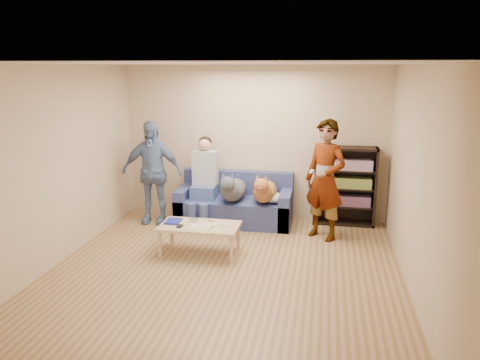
% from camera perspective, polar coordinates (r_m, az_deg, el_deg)
% --- Properties ---
extents(ground, '(5.00, 5.00, 0.00)m').
position_cam_1_polar(ground, '(6.04, -2.12, -11.47)').
color(ground, olive).
rests_on(ground, ground).
extents(ceiling, '(5.00, 5.00, 0.00)m').
position_cam_1_polar(ceiling, '(5.47, -2.37, 14.01)').
color(ceiling, white).
rests_on(ceiling, ground).
extents(wall_back, '(4.50, 0.00, 4.50)m').
position_cam_1_polar(wall_back, '(8.03, 1.70, 4.58)').
color(wall_back, tan).
rests_on(wall_back, ground).
extents(wall_front, '(4.50, 0.00, 4.50)m').
position_cam_1_polar(wall_front, '(3.33, -11.84, -8.95)').
color(wall_front, tan).
rests_on(wall_front, ground).
extents(wall_left, '(0.00, 5.00, 5.00)m').
position_cam_1_polar(wall_left, '(6.49, -22.02, 1.40)').
color(wall_left, tan).
rests_on(wall_left, ground).
extents(wall_right, '(0.00, 5.00, 5.00)m').
position_cam_1_polar(wall_right, '(5.58, 20.93, -0.36)').
color(wall_right, tan).
rests_on(wall_right, ground).
extents(blanket, '(0.43, 0.36, 0.15)m').
position_cam_1_polar(blanket, '(7.59, 4.05, -2.15)').
color(blanket, '#ADADB2').
rests_on(blanket, sofa).
extents(person_standing_right, '(0.80, 0.73, 1.83)m').
position_cam_1_polar(person_standing_right, '(7.11, 10.34, -0.01)').
color(person_standing_right, gray).
rests_on(person_standing_right, ground).
extents(person_standing_left, '(1.04, 0.50, 1.72)m').
position_cam_1_polar(person_standing_left, '(7.89, -10.69, 0.93)').
color(person_standing_left, '#6986A8').
rests_on(person_standing_left, ground).
extents(held_controller, '(0.07, 0.13, 0.03)m').
position_cam_1_polar(held_controller, '(6.88, 8.72, 1.06)').
color(held_controller, white).
rests_on(held_controller, person_standing_right).
extents(notebook_blue, '(0.20, 0.26, 0.03)m').
position_cam_1_polar(notebook_blue, '(6.72, -8.13, -4.99)').
color(notebook_blue, navy).
rests_on(notebook_blue, coffee_table).
extents(papers, '(0.26, 0.20, 0.02)m').
position_cam_1_polar(papers, '(6.46, -4.75, -5.72)').
color(papers, white).
rests_on(papers, coffee_table).
extents(magazine, '(0.22, 0.17, 0.01)m').
position_cam_1_polar(magazine, '(6.46, -4.44, -5.57)').
color(magazine, beige).
rests_on(magazine, coffee_table).
extents(camera_silver, '(0.11, 0.06, 0.05)m').
position_cam_1_polar(camera_silver, '(6.70, -5.66, -4.87)').
color(camera_silver, '#B8B8BD').
rests_on(camera_silver, coffee_table).
extents(controller_a, '(0.04, 0.13, 0.03)m').
position_cam_1_polar(controller_a, '(6.58, -2.35, -5.23)').
color(controller_a, silver).
rests_on(controller_a, coffee_table).
extents(controller_b, '(0.09, 0.06, 0.03)m').
position_cam_1_polar(controller_b, '(6.49, -1.82, -5.50)').
color(controller_b, white).
rests_on(controller_b, coffee_table).
extents(headphone_cup_a, '(0.07, 0.07, 0.02)m').
position_cam_1_polar(headphone_cup_a, '(6.49, -3.28, -5.56)').
color(headphone_cup_a, silver).
rests_on(headphone_cup_a, coffee_table).
extents(headphone_cup_b, '(0.07, 0.07, 0.02)m').
position_cam_1_polar(headphone_cup_b, '(6.57, -3.11, -5.34)').
color(headphone_cup_b, white).
rests_on(headphone_cup_b, coffee_table).
extents(pen_orange, '(0.13, 0.06, 0.01)m').
position_cam_1_polar(pen_orange, '(6.42, -5.49, -5.88)').
color(pen_orange, orange).
rests_on(pen_orange, coffee_table).
extents(pen_black, '(0.13, 0.08, 0.01)m').
position_cam_1_polar(pen_black, '(6.70, -3.54, -5.01)').
color(pen_black, black).
rests_on(pen_black, coffee_table).
extents(wallet, '(0.07, 0.12, 0.02)m').
position_cam_1_polar(wallet, '(6.52, -7.35, -5.59)').
color(wallet, black).
rests_on(wallet, coffee_table).
extents(sofa, '(1.90, 0.85, 0.82)m').
position_cam_1_polar(sofa, '(7.91, -0.60, -3.13)').
color(sofa, '#515B93').
rests_on(sofa, ground).
extents(person_seated, '(0.40, 0.73, 1.47)m').
position_cam_1_polar(person_seated, '(7.77, -4.43, 0.29)').
color(person_seated, '#435D94').
rests_on(person_seated, sofa).
extents(dog_gray, '(0.39, 1.24, 0.57)m').
position_cam_1_polar(dog_gray, '(7.60, -0.92, -1.12)').
color(dog_gray, '#4D5158').
rests_on(dog_gray, sofa).
extents(dog_tan, '(0.38, 1.15, 0.55)m').
position_cam_1_polar(dog_tan, '(7.54, 2.99, -1.32)').
color(dog_tan, '#B27036').
rests_on(dog_tan, sofa).
extents(coffee_table, '(1.10, 0.60, 0.42)m').
position_cam_1_polar(coffee_table, '(6.58, -4.93, -5.85)').
color(coffee_table, tan).
rests_on(coffee_table, ground).
extents(bookshelf, '(1.00, 0.34, 1.30)m').
position_cam_1_polar(bookshelf, '(7.90, 12.65, -0.49)').
color(bookshelf, black).
rests_on(bookshelf, ground).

